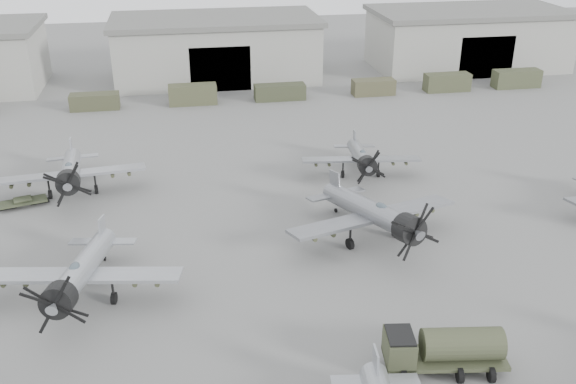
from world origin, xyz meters
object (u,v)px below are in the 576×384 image
object	(u,v)px
aircraft_mid_2	(376,214)
fuel_tanker	(444,347)
aircraft_far_0	(70,172)
aircraft_mid_1	(79,274)
aircraft_far_1	(362,157)

from	to	relation	value
aircraft_mid_2	fuel_tanker	xyz separation A→B (m)	(-0.44, -14.45, -1.00)
aircraft_far_0	fuel_tanker	bearing A→B (deg)	-55.21
aircraft_mid_2	aircraft_far_0	world-z (taller)	aircraft_mid_2
aircraft_far_0	aircraft_mid_1	bearing A→B (deg)	-87.01
aircraft_mid_1	aircraft_far_1	size ratio (longest dim) A/B	1.16
aircraft_mid_1	fuel_tanker	size ratio (longest dim) A/B	1.85
aircraft_mid_2	aircraft_far_1	xyz separation A→B (m)	(2.42, 12.28, -0.48)
aircraft_far_0	fuel_tanker	size ratio (longest dim) A/B	1.85
aircraft_mid_2	aircraft_far_0	bearing A→B (deg)	135.78
fuel_tanker	aircraft_mid_1	bearing A→B (deg)	162.28
aircraft_mid_2	aircraft_mid_1	bearing A→B (deg)	175.80
aircraft_far_1	fuel_tanker	bearing A→B (deg)	-88.38
aircraft_far_0	aircraft_far_1	distance (m)	26.23
aircraft_mid_1	aircraft_far_1	world-z (taller)	aircraft_mid_1
aircraft_far_1	aircraft_mid_2	bearing A→B (deg)	-93.44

